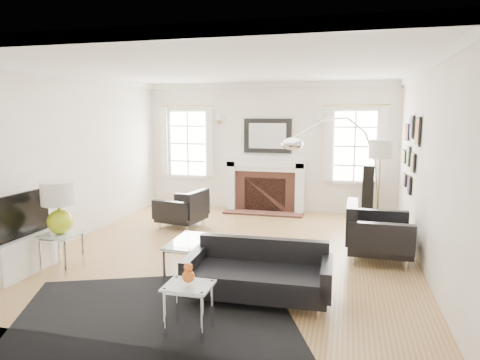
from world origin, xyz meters
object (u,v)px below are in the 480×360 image
(arc_floor_lamp, at_px, (338,178))
(fireplace, at_px, (266,187))
(armchair_right, at_px, (374,234))
(armchair_left, at_px, (184,210))
(gourd_lamp, at_px, (59,204))
(sofa, at_px, (259,274))
(coffee_table, at_px, (204,244))

(arc_floor_lamp, bearing_deg, fireplace, 121.72)
(armchair_right, bearing_deg, armchair_left, 162.64)
(armchair_left, distance_m, gourd_lamp, 2.75)
(fireplace, bearing_deg, arc_floor_lamp, -58.28)
(armchair_right, bearing_deg, fireplace, 127.98)
(sofa, bearing_deg, coffee_table, 141.45)
(sofa, distance_m, gourd_lamp, 2.86)
(coffee_table, xyz_separation_m, gourd_lamp, (-1.88, -0.48, 0.55))
(sofa, height_order, armchair_left, armchair_left)
(gourd_lamp, bearing_deg, sofa, -5.03)
(armchair_left, bearing_deg, sofa, -54.34)
(arc_floor_lamp, bearing_deg, coffee_table, -144.20)
(coffee_table, height_order, gourd_lamp, gourd_lamp)
(arc_floor_lamp, bearing_deg, sofa, -112.28)
(armchair_right, bearing_deg, arc_floor_lamp, 161.98)
(fireplace, height_order, gourd_lamp, gourd_lamp)
(sofa, xyz_separation_m, arc_floor_lamp, (0.80, 1.95, 0.87))
(sofa, bearing_deg, arc_floor_lamp, 67.72)
(fireplace, bearing_deg, coffee_table, -91.88)
(fireplace, bearing_deg, armchair_left, -126.61)
(fireplace, height_order, arc_floor_lamp, arc_floor_lamp)
(arc_floor_lamp, bearing_deg, armchair_right, -18.02)
(sofa, distance_m, arc_floor_lamp, 2.27)
(armchair_left, height_order, arc_floor_lamp, arc_floor_lamp)
(coffee_table, relative_size, gourd_lamp, 1.27)
(fireplace, bearing_deg, armchair_right, -52.02)
(gourd_lamp, xyz_separation_m, arc_floor_lamp, (3.58, 1.70, 0.24))
(armchair_right, bearing_deg, coffee_table, -155.13)
(armchair_left, relative_size, coffee_table, 1.09)
(fireplace, relative_size, armchair_right, 1.66)
(coffee_table, bearing_deg, sofa, -38.55)
(gourd_lamp, bearing_deg, armchair_left, 73.66)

